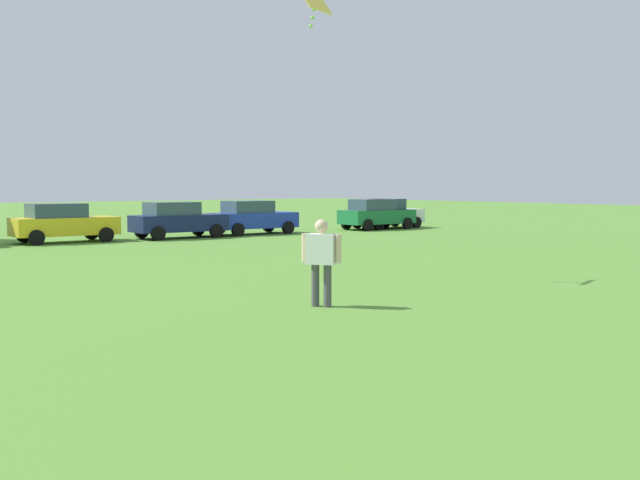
{
  "coord_description": "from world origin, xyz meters",
  "views": [
    {
      "loc": [
        -3.59,
        3.51,
        2.48
      ],
      "look_at": [
        2.05,
        10.98,
        1.77
      ],
      "focal_mm": 41.07,
      "sensor_mm": 36.0,
      "label": 1
    }
  ],
  "objects": [
    {
      "name": "adult_bystander",
      "position": [
        5.33,
        15.27,
        1.06
      ],
      "size": [
        0.6,
        0.72,
        1.78
      ],
      "rotation": [
        0.0,
        0.0,
        2.18
      ],
      "color": "#4C4C51",
      "rests_on": "ground"
    },
    {
      "name": "kite",
      "position": [
        7.91,
        19.0,
        7.19
      ],
      "size": [
        1.18,
        0.82,
        1.08
      ],
      "color": "yellow"
    },
    {
      "name": "parked_car_yellow_2",
      "position": [
        6.48,
        35.16,
        0.86
      ],
      "size": [
        4.3,
        2.02,
        1.68
      ],
      "color": "yellow",
      "rests_on": "ground"
    },
    {
      "name": "parked_car_navy_3",
      "position": [
        11.54,
        34.55,
        0.86
      ],
      "size": [
        4.3,
        2.02,
        1.68
      ],
      "color": "#141E4C",
      "rests_on": "ground"
    },
    {
      "name": "parked_car_blue_4",
      "position": [
        15.76,
        34.76,
        0.86
      ],
      "size": [
        4.3,
        2.02,
        1.68
      ],
      "color": "#1E38AD",
      "rests_on": "ground"
    },
    {
      "name": "parked_car_green_5",
      "position": [
        23.37,
        34.03,
        0.86
      ],
      "size": [
        4.3,
        2.02,
        1.68
      ],
      "color": "#196B38",
      "rests_on": "ground"
    },
    {
      "name": "parked_car_white_6",
      "position": [
        24.51,
        34.48,
        0.86
      ],
      "size": [
        4.3,
        2.02,
        1.68
      ],
      "color": "white",
      "rests_on": "ground"
    }
  ]
}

